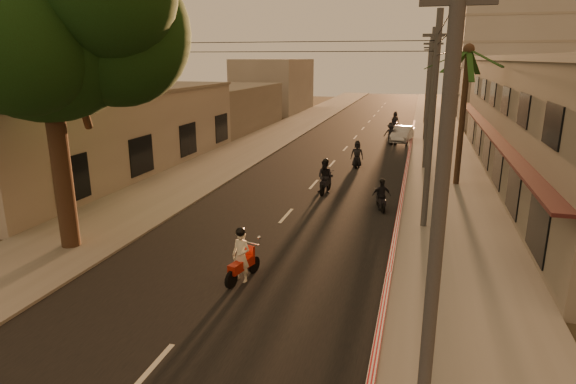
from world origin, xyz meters
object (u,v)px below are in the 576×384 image
Objects in this scene: broadleaf_tree at (55,18)px; palm_tree at (468,58)px; scooter_red at (242,257)px; parked_car at (402,134)px; scooter_far_c at (395,121)px; scooter_far_b at (390,134)px; scooter_mid_b at (381,196)px; scooter_far_a at (357,155)px; scooter_mid_a at (326,178)px.

broadleaf_tree is 1.48× the size of palm_tree.
scooter_red reaches higher than parked_car.
scooter_red is at bearing -117.44° from scooter_far_c.
broadleaf_tree is 6.61× the size of scooter_far_b.
scooter_far_c reaches higher than scooter_mid_b.
palm_tree is 9.50m from scooter_far_a.
scooter_far_b is at bearing 75.59° from scooter_mid_b.
parked_car is at bearing 104.38° from palm_tree.
palm_tree is 16.33m from parked_car.
broadleaf_tree is at bearing -136.52° from palm_tree.
scooter_mid_b is at bearing -122.90° from palm_tree.
palm_tree reaches higher than scooter_mid_a.
scooter_far_b is at bearing 97.99° from scooter_red.
palm_tree is at bearing 43.48° from broadleaf_tree.
broadleaf_tree is 6.69× the size of scooter_far_c.
scooter_mid_a is 1.09× the size of scooter_far_c.
scooter_mid_a is at bearing 100.80° from scooter_red.
scooter_far_b is at bearing 70.27° from broadleaf_tree.
scooter_far_c is at bearing 104.37° from parked_car.
parked_car is (0.97, 0.73, -0.13)m from scooter_far_b.
scooter_far_a is 1.03× the size of scooter_far_c.
scooter_mid_b is 28.63m from scooter_far_c.
broadleaf_tree reaches higher than scooter_mid_b.
scooter_red is 11.34m from scooter_mid_a.
parked_car is at bearing 96.28° from scooter_red.
scooter_red is 0.96× the size of scooter_mid_a.
parked_car is (2.48, 11.11, -0.13)m from scooter_far_a.
scooter_mid_a is 1.08× the size of scooter_far_b.
broadleaf_tree is 7.62× the size of scooter_mid_b.
scooter_far_b is (9.92, 27.65, -7.66)m from broadleaf_tree.
broadleaf_tree reaches higher than scooter_far_a.
broadleaf_tree is 20.68m from scooter_far_a.
scooter_far_b is 1.22m from parked_car.
scooter_red is 0.44× the size of parked_car.
palm_tree reaches higher than parked_car.
scooter_far_c is (-1.07, 8.21, 0.13)m from parked_car.
scooter_far_c is (-0.11, 8.94, 0.00)m from scooter_far_b.
palm_tree reaches higher than scooter_red.
scooter_far_c is (1.41, 19.31, 0.00)m from scooter_far_a.
palm_tree is 4.48× the size of scooter_far_b.
scooter_red reaches higher than scooter_mid_b.
scooter_far_c is (2.78, 37.66, -0.01)m from scooter_red.
parked_car is (10.89, 28.38, -7.79)m from broadleaf_tree.
scooter_mid_b is at bearing 81.06° from scooter_red.
broadleaf_tree reaches higher than scooter_mid_a.
scooter_far_b is (2.89, 28.72, -0.02)m from scooter_red.
scooter_mid_b is at bearing -31.32° from scooter_mid_a.
scooter_far_c is at bearing 89.40° from scooter_mid_a.
broadleaf_tree is at bearing -174.90° from scooter_red.
scooter_far_c is at bearing 74.99° from broadleaf_tree.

